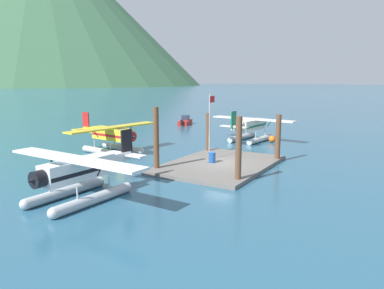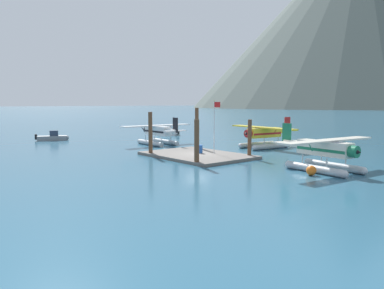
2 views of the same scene
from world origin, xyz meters
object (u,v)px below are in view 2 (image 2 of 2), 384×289
object	(u,v)px
boat_grey_open_sw	(53,137)
boat_white_open_west	(168,132)
mooring_buoy	(311,170)
seaplane_yellow_bow_centre	(264,136)
fuel_drum	(200,149)
seaplane_white_port_fwd	(158,133)
seaplane_cream_stbd_fwd	(325,153)
flagpole	(215,120)

from	to	relation	value
boat_grey_open_sw	boat_white_open_west	xyz separation A→B (m)	(3.30, 19.28, 0.00)
boat_white_open_west	mooring_buoy	bearing A→B (deg)	-19.97
seaplane_yellow_bow_centre	fuel_drum	bearing A→B (deg)	-88.76
fuel_drum	seaplane_white_port_fwd	distance (m)	12.25
fuel_drum	seaplane_yellow_bow_centre	world-z (taller)	seaplane_yellow_bow_centre
fuel_drum	seaplane_white_port_fwd	xyz separation A→B (m)	(-11.91, 2.75, 0.84)
seaplane_yellow_bow_centre	boat_white_open_west	xyz separation A→B (m)	(-23.54, 2.16, -1.09)
seaplane_cream_stbd_fwd	boat_white_open_west	xyz separation A→B (m)	(-37.41, 11.26, -1.09)
flagpole	boat_white_open_west	world-z (taller)	flagpole
fuel_drum	mooring_buoy	world-z (taller)	fuel_drum
seaplane_white_port_fwd	boat_grey_open_sw	world-z (taller)	seaplane_white_port_fwd
seaplane_yellow_bow_centre	seaplane_cream_stbd_fwd	bearing A→B (deg)	-33.27
fuel_drum	mooring_buoy	size ratio (longest dim) A/B	1.10
boat_grey_open_sw	seaplane_white_port_fwd	bearing A→B (deg)	30.26
mooring_buoy	seaplane_yellow_bow_centre	bearing A→B (deg)	140.91
mooring_buoy	seaplane_white_port_fwd	world-z (taller)	seaplane_white_port_fwd
flagpole	seaplane_white_port_fwd	size ratio (longest dim) A/B	0.54
boat_grey_open_sw	boat_white_open_west	world-z (taller)	same
seaplane_cream_stbd_fwd	seaplane_yellow_bow_centre	distance (m)	16.59
fuel_drum	seaplane_yellow_bow_centre	bearing A→B (deg)	91.24
boat_grey_open_sw	seaplane_yellow_bow_centre	bearing A→B (deg)	32.54
seaplane_white_port_fwd	seaplane_yellow_bow_centre	xyz separation A→B (m)	(11.67, 8.27, 0.00)
flagpole	fuel_drum	size ratio (longest dim) A/B	6.44
boat_white_open_west	flagpole	bearing A→B (deg)	-25.98
fuel_drum	boat_white_open_west	bearing A→B (deg)	150.99
flagpole	boat_grey_open_sw	world-z (taller)	flagpole
fuel_drum	seaplane_yellow_bow_centre	xyz separation A→B (m)	(-0.24, 11.02, 0.84)
fuel_drum	boat_grey_open_sw	world-z (taller)	boat_grey_open_sw
boat_grey_open_sw	flagpole	bearing A→B (deg)	13.91
flagpole	boat_white_open_west	bearing A→B (deg)	154.02
mooring_buoy	boat_grey_open_sw	xyz separation A→B (m)	(-41.06, -5.56, 0.09)
seaplane_yellow_bow_centre	boat_grey_open_sw	xyz separation A→B (m)	(-26.83, -17.12, -1.09)
seaplane_cream_stbd_fwd	seaplane_yellow_bow_centre	bearing A→B (deg)	146.73
fuel_drum	seaplane_white_port_fwd	world-z (taller)	seaplane_white_port_fwd
mooring_buoy	boat_grey_open_sw	distance (m)	41.44
fuel_drum	seaplane_cream_stbd_fwd	size ratio (longest dim) A/B	0.08
seaplane_yellow_bow_centre	boat_grey_open_sw	bearing A→B (deg)	-147.46
seaplane_yellow_bow_centre	boat_white_open_west	world-z (taller)	seaplane_yellow_bow_centre
flagpole	seaplane_cream_stbd_fwd	world-z (taller)	flagpole
flagpole	boat_grey_open_sw	xyz separation A→B (m)	(-28.42, -7.04, -3.36)
mooring_buoy	boat_grey_open_sw	world-z (taller)	boat_grey_open_sw
boat_white_open_west	seaplane_cream_stbd_fwd	bearing A→B (deg)	-16.76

